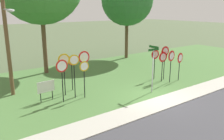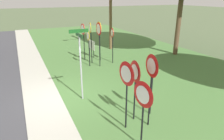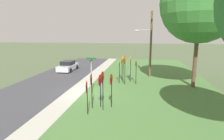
% 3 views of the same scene
% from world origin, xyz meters
% --- Properties ---
extents(ground_plane, '(160.00, 160.00, 0.00)m').
position_xyz_m(ground_plane, '(0.00, 0.00, 0.00)').
color(ground_plane, '#4C5B3D').
extents(road_asphalt, '(44.00, 6.40, 0.01)m').
position_xyz_m(road_asphalt, '(0.00, -4.80, 0.01)').
color(road_asphalt, '#3D3D42').
rests_on(road_asphalt, ground_plane).
extents(sidewalk_strip, '(44.00, 1.60, 0.06)m').
position_xyz_m(sidewalk_strip, '(0.00, -0.80, 0.03)').
color(sidewalk_strip, '#ADAA9E').
rests_on(sidewalk_strip, ground_plane).
extents(grass_median, '(44.00, 12.00, 0.04)m').
position_xyz_m(grass_median, '(0.00, 6.00, 0.02)').
color(grass_median, '#477038').
rests_on(grass_median, ground_plane).
extents(stop_sign_near_left, '(0.76, 0.10, 2.64)m').
position_xyz_m(stop_sign_near_left, '(-5.02, 2.80, 1.97)').
color(stop_sign_near_left, black).
rests_on(stop_sign_near_left, grass_median).
extents(stop_sign_near_right, '(0.80, 0.09, 2.78)m').
position_xyz_m(stop_sign_near_right, '(-4.43, 3.77, 2.08)').
color(stop_sign_near_right, black).
rests_on(stop_sign_near_right, grass_median).
extents(stop_sign_far_left, '(0.66, 0.14, 2.80)m').
position_xyz_m(stop_sign_far_left, '(-4.10, 3.02, 2.05)').
color(stop_sign_far_left, black).
rests_on(stop_sign_far_left, grass_median).
extents(stop_sign_far_center, '(0.62, 0.13, 2.43)m').
position_xyz_m(stop_sign_far_center, '(-3.59, 4.39, 1.77)').
color(stop_sign_far_center, black).
rests_on(stop_sign_far_center, grass_median).
extents(stop_sign_far_right, '(0.64, 0.10, 2.38)m').
position_xyz_m(stop_sign_far_right, '(-3.60, 2.67, 1.74)').
color(stop_sign_far_right, black).
rests_on(stop_sign_far_right, grass_median).
extents(stop_sign_center_tall, '(0.80, 0.09, 2.88)m').
position_xyz_m(stop_sign_center_tall, '(-3.26, 3.27, 2.16)').
color(stop_sign_center_tall, black).
rests_on(stop_sign_center_tall, grass_median).
extents(yield_sign_near_left, '(0.78, 0.12, 2.67)m').
position_xyz_m(yield_sign_near_left, '(3.48, 2.40, 2.05)').
color(yield_sign_near_left, black).
rests_on(yield_sign_near_left, grass_median).
extents(yield_sign_near_right, '(0.75, 0.13, 2.40)m').
position_xyz_m(yield_sign_near_right, '(2.90, 2.89, 1.83)').
color(yield_sign_near_right, black).
rests_on(yield_sign_near_right, grass_median).
extents(yield_sign_far_left, '(0.82, 0.13, 2.48)m').
position_xyz_m(yield_sign_far_left, '(3.27, 1.58, 1.90)').
color(yield_sign_far_left, black).
rests_on(yield_sign_far_left, grass_median).
extents(yield_sign_far_right, '(0.79, 0.15, 2.20)m').
position_xyz_m(yield_sign_far_right, '(4.28, 1.56, 1.67)').
color(yield_sign_far_right, black).
rests_on(yield_sign_far_right, grass_median).
extents(yield_sign_center, '(0.80, 0.12, 2.34)m').
position_xyz_m(yield_sign_center, '(2.94, 2.12, 1.79)').
color(yield_sign_center, black).
rests_on(yield_sign_center, grass_median).
extents(street_name_post, '(0.96, 0.82, 3.17)m').
position_xyz_m(street_name_post, '(0.57, 0.87, 1.91)').
color(street_name_post, '#9EA0A8').
rests_on(street_name_post, grass_median).
extents(utility_pole, '(2.10, 2.08, 7.58)m').
position_xyz_m(utility_pole, '(-7.17, 5.79, 4.17)').
color(utility_pole, brown).
rests_on(utility_pole, grass_median).
extents(notice_board, '(1.10, 0.11, 1.25)m').
position_xyz_m(notice_board, '(-5.75, 3.63, 0.87)').
color(notice_board, black).
rests_on(notice_board, grass_median).
extents(oak_tree_left, '(7.08, 7.08, 11.24)m').
position_xyz_m(oak_tree_left, '(-3.36, 9.93, 7.72)').
color(oak_tree_left, brown).
rests_on(oak_tree_left, grass_median).
extents(parked_hatchback_near, '(4.13, 1.91, 1.39)m').
position_xyz_m(parked_hatchback_near, '(-9.21, -5.16, 0.64)').
color(parked_hatchback_near, silver).
rests_on(parked_hatchback_near, road_asphalt).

